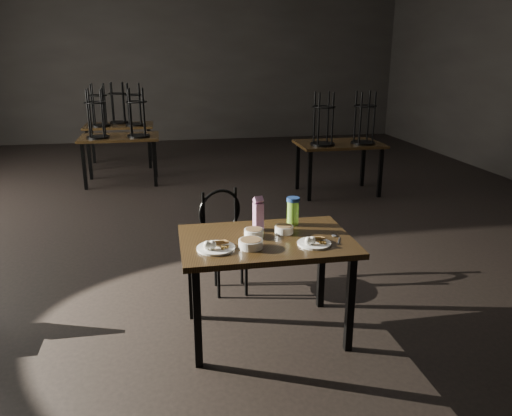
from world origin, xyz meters
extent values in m
plane|color=black|center=(0.00, 0.00, 0.00)|extent=(12.00, 12.00, 0.00)
cube|color=black|center=(0.00, 6.00, 1.60)|extent=(10.00, 0.04, 3.20)
cube|color=black|center=(0.11, -2.70, 0.73)|extent=(1.20, 0.80, 0.04)
cube|color=black|center=(-0.41, -3.02, 0.35)|extent=(0.05, 0.05, 0.71)
cube|color=black|center=(0.63, -3.02, 0.35)|extent=(0.05, 0.05, 0.71)
cube|color=black|center=(-0.41, -2.38, 0.35)|extent=(0.05, 0.05, 0.71)
cube|color=black|center=(0.63, -2.38, 0.35)|extent=(0.05, 0.05, 0.71)
cylinder|color=white|center=(-0.26, -2.83, 0.76)|extent=(0.26, 0.26, 0.02)
cube|color=olive|center=(-0.26, -2.79, 0.81)|extent=(0.09, 0.09, 0.04)
cube|color=olive|center=(-0.23, -2.79, 0.81)|extent=(0.11, 0.11, 0.03)
ellipsoid|color=white|center=(-0.33, -2.87, 0.80)|extent=(0.05, 0.05, 0.06)
ellipsoid|color=white|center=(-0.29, -2.87, 0.80)|extent=(0.05, 0.05, 0.06)
cylinder|color=white|center=(0.40, -2.87, 0.76)|extent=(0.23, 0.23, 0.01)
cube|color=olive|center=(0.41, -2.83, 0.81)|extent=(0.08, 0.08, 0.04)
cube|color=olive|center=(0.43, -2.83, 0.81)|extent=(0.10, 0.10, 0.03)
ellipsoid|color=white|center=(0.35, -2.90, 0.79)|extent=(0.04, 0.04, 0.06)
ellipsoid|color=white|center=(0.38, -2.90, 0.79)|extent=(0.04, 0.04, 0.06)
cylinder|color=white|center=(0.03, -2.65, 0.78)|extent=(0.14, 0.14, 0.05)
cylinder|color=brown|center=(0.03, -2.65, 0.80)|extent=(0.12, 0.12, 0.01)
cylinder|color=white|center=(0.25, -2.61, 0.78)|extent=(0.13, 0.13, 0.05)
cylinder|color=brown|center=(0.25, -2.61, 0.79)|extent=(0.11, 0.11, 0.01)
cylinder|color=white|center=(-0.03, -2.85, 0.78)|extent=(0.16, 0.16, 0.06)
cylinder|color=brown|center=(-0.03, -2.85, 0.80)|extent=(0.14, 0.14, 0.01)
cube|color=#7E1767|center=(0.08, -2.52, 0.85)|extent=(0.08, 0.08, 0.21)
cube|color=#7E1767|center=(0.08, -2.52, 0.98)|extent=(0.08, 0.08, 0.06)
cylinder|color=#85CB3B|center=(0.36, -2.45, 0.84)|extent=(0.11, 0.11, 0.18)
cylinder|color=navy|center=(0.36, -2.45, 0.95)|extent=(0.13, 0.13, 0.03)
ellipsoid|color=silver|center=(0.59, -2.74, 0.75)|extent=(0.06, 0.06, 0.01)
cube|color=silver|center=(0.59, -2.84, 0.75)|extent=(0.06, 0.12, 0.00)
cylinder|color=black|center=(-0.06, -1.97, 0.47)|extent=(0.42, 0.42, 0.03)
torus|color=black|center=(-0.12, -1.81, 0.68)|extent=(0.38, 0.17, 0.40)
cylinder|color=black|center=(0.06, -1.85, 0.23)|extent=(0.03, 0.03, 0.47)
cylinder|color=black|center=(-0.18, -1.85, 0.23)|extent=(0.03, 0.03, 0.47)
cylinder|color=black|center=(-0.18, -2.09, 0.23)|extent=(0.03, 0.03, 0.47)
cylinder|color=black|center=(0.06, -2.09, 0.23)|extent=(0.03, 0.03, 0.47)
cube|color=black|center=(-1.24, 2.08, 0.73)|extent=(1.20, 0.80, 0.04)
cube|color=black|center=(-1.76, 1.76, 0.35)|extent=(0.05, 0.05, 0.71)
cube|color=black|center=(-0.72, 1.76, 0.35)|extent=(0.05, 0.05, 0.71)
cube|color=black|center=(-1.76, 2.40, 0.35)|extent=(0.05, 0.05, 0.71)
cube|color=black|center=(-0.72, 2.40, 0.35)|extent=(0.05, 0.05, 0.71)
cylinder|color=black|center=(-1.54, 1.93, 0.77)|extent=(0.34, 0.34, 0.03)
torus|color=black|center=(-1.54, 1.93, 1.27)|extent=(0.32, 0.32, 0.02)
cylinder|color=black|center=(-1.44, 2.03, 1.13)|extent=(0.03, 0.03, 0.70)
cylinder|color=black|center=(-1.64, 2.03, 1.13)|extent=(0.03, 0.03, 0.70)
cylinder|color=black|center=(-1.64, 1.83, 1.13)|extent=(0.03, 0.03, 0.70)
cylinder|color=black|center=(-1.44, 1.83, 1.13)|extent=(0.03, 0.03, 0.70)
cylinder|color=black|center=(-0.94, 1.93, 0.77)|extent=(0.34, 0.34, 0.03)
torus|color=black|center=(-0.94, 1.93, 1.27)|extent=(0.32, 0.32, 0.02)
cylinder|color=black|center=(-0.84, 2.03, 1.13)|extent=(0.03, 0.03, 0.70)
cylinder|color=black|center=(-1.04, 2.03, 1.13)|extent=(0.03, 0.03, 0.70)
cylinder|color=black|center=(-1.04, 1.83, 1.13)|extent=(0.03, 0.03, 0.70)
cylinder|color=black|center=(-0.84, 1.83, 1.13)|extent=(0.03, 0.03, 0.70)
cube|color=black|center=(1.91, 0.88, 0.73)|extent=(1.20, 0.80, 0.04)
cube|color=black|center=(1.39, 0.56, 0.35)|extent=(0.05, 0.05, 0.71)
cube|color=black|center=(2.43, 0.56, 0.35)|extent=(0.05, 0.05, 0.71)
cube|color=black|center=(1.39, 1.20, 0.35)|extent=(0.05, 0.05, 0.71)
cube|color=black|center=(2.43, 1.20, 0.35)|extent=(0.05, 0.05, 0.71)
cylinder|color=black|center=(1.61, 0.73, 0.77)|extent=(0.34, 0.34, 0.03)
torus|color=black|center=(1.61, 0.73, 1.27)|extent=(0.32, 0.32, 0.02)
cylinder|color=black|center=(1.71, 0.83, 1.13)|extent=(0.03, 0.03, 0.70)
cylinder|color=black|center=(1.52, 0.83, 1.13)|extent=(0.03, 0.03, 0.70)
cylinder|color=black|center=(1.52, 0.63, 1.13)|extent=(0.03, 0.03, 0.70)
cylinder|color=black|center=(1.71, 0.63, 1.13)|extent=(0.03, 0.03, 0.70)
cylinder|color=black|center=(2.21, 0.73, 0.77)|extent=(0.34, 0.34, 0.03)
torus|color=black|center=(2.21, 0.73, 1.27)|extent=(0.32, 0.32, 0.02)
cylinder|color=black|center=(2.31, 0.83, 1.13)|extent=(0.03, 0.03, 0.70)
cylinder|color=black|center=(2.12, 0.83, 1.13)|extent=(0.03, 0.03, 0.70)
cylinder|color=black|center=(2.12, 0.63, 1.13)|extent=(0.03, 0.03, 0.70)
cylinder|color=black|center=(2.31, 0.63, 1.13)|extent=(0.03, 0.03, 0.70)
cube|color=black|center=(-1.35, 3.39, 0.73)|extent=(1.20, 0.80, 0.04)
cube|color=black|center=(-1.87, 3.07, 0.35)|extent=(0.05, 0.05, 0.71)
cube|color=black|center=(-0.83, 3.07, 0.35)|extent=(0.05, 0.05, 0.71)
cube|color=black|center=(-1.87, 3.71, 0.35)|extent=(0.05, 0.05, 0.71)
cube|color=black|center=(-0.83, 3.71, 0.35)|extent=(0.05, 0.05, 0.71)
cylinder|color=black|center=(-1.65, 3.24, 0.77)|extent=(0.34, 0.34, 0.03)
torus|color=black|center=(-1.65, 3.24, 1.27)|extent=(0.32, 0.32, 0.02)
cylinder|color=black|center=(-1.55, 3.33, 1.13)|extent=(0.03, 0.03, 0.70)
cylinder|color=black|center=(-1.75, 3.33, 1.13)|extent=(0.03, 0.03, 0.70)
cylinder|color=black|center=(-1.75, 3.14, 1.13)|extent=(0.03, 0.03, 0.70)
cylinder|color=black|center=(-1.55, 3.14, 1.13)|extent=(0.03, 0.03, 0.70)
cylinder|color=black|center=(-1.05, 3.24, 0.77)|extent=(0.34, 0.34, 0.03)
torus|color=black|center=(-1.05, 3.24, 1.27)|extent=(0.32, 0.32, 0.02)
cylinder|color=black|center=(-0.95, 3.33, 1.13)|extent=(0.03, 0.03, 0.70)
cylinder|color=black|center=(-1.15, 3.33, 1.13)|extent=(0.03, 0.03, 0.70)
cylinder|color=black|center=(-1.15, 3.14, 1.13)|extent=(0.03, 0.03, 0.70)
cylinder|color=black|center=(-0.95, 3.14, 1.13)|extent=(0.03, 0.03, 0.70)
cylinder|color=black|center=(-1.35, 3.57, 0.77)|extent=(0.34, 0.34, 0.03)
torus|color=black|center=(-1.35, 3.57, 1.27)|extent=(0.32, 0.32, 0.02)
cylinder|color=black|center=(-1.25, 3.66, 1.13)|extent=(0.03, 0.03, 0.70)
cylinder|color=black|center=(-1.45, 3.66, 1.13)|extent=(0.03, 0.03, 0.70)
cylinder|color=black|center=(-1.45, 3.47, 1.13)|extent=(0.03, 0.03, 0.70)
cylinder|color=black|center=(-1.25, 3.47, 1.13)|extent=(0.03, 0.03, 0.70)
camera|label=1|loc=(-0.56, -5.90, 2.00)|focal=35.00mm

